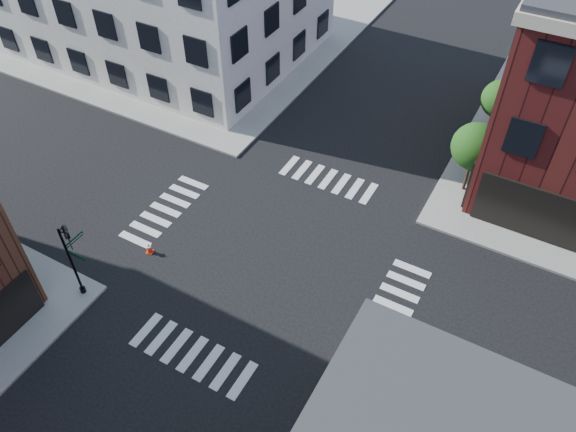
% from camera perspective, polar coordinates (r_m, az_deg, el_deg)
% --- Properties ---
extents(ground, '(120.00, 120.00, 0.00)m').
position_cam_1_polar(ground, '(30.03, -1.83, -3.87)').
color(ground, black).
rests_on(ground, ground).
extents(sidewalk_nw, '(30.00, 30.00, 0.15)m').
position_cam_1_polar(sidewalk_nw, '(54.18, -10.24, 19.44)').
color(sidewalk_nw, gray).
rests_on(sidewalk_nw, ground).
extents(tree_near, '(2.69, 2.69, 4.49)m').
position_cam_1_polar(tree_near, '(33.25, 18.54, 6.48)').
color(tree_near, black).
rests_on(tree_near, ground).
extents(tree_far, '(2.43, 2.43, 4.07)m').
position_cam_1_polar(tree_far, '(38.42, 20.84, 10.84)').
color(tree_far, black).
rests_on(tree_far, ground).
extents(signal_pole, '(1.29, 1.24, 4.60)m').
position_cam_1_polar(signal_pole, '(28.05, -21.10, -3.65)').
color(signal_pole, black).
rests_on(signal_pole, ground).
extents(box_truck, '(7.84, 2.62, 3.51)m').
position_cam_1_polar(box_truck, '(23.82, 16.07, -18.51)').
color(box_truck, silver).
rests_on(box_truck, ground).
extents(traffic_cone, '(0.44, 0.44, 0.66)m').
position_cam_1_polar(traffic_cone, '(30.77, -13.94, -3.17)').
color(traffic_cone, '#FF2E0B').
rests_on(traffic_cone, ground).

